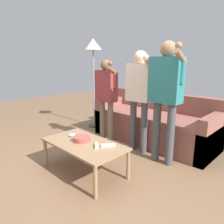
# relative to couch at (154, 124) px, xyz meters

# --- Properties ---
(ground_plane) EXTENTS (12.00, 12.00, 0.00)m
(ground_plane) POSITION_rel_couch_xyz_m (0.13, -1.39, -0.31)
(ground_plane) COLOR brown
(couch) EXTENTS (2.13, 0.84, 0.83)m
(couch) POSITION_rel_couch_xyz_m (0.00, 0.00, 0.00)
(couch) COLOR brown
(couch) RESTS_ON ground
(coffee_table) EXTENTS (1.08, 0.59, 0.40)m
(coffee_table) POSITION_rel_couch_xyz_m (-0.01, -1.56, 0.05)
(coffee_table) COLOR #997551
(coffee_table) RESTS_ON ground
(snack_bowl) EXTENTS (0.21, 0.21, 0.06)m
(snack_bowl) POSITION_rel_couch_xyz_m (-0.08, -1.54, 0.12)
(snack_bowl) COLOR #B24C47
(snack_bowl) RESTS_ON coffee_table
(game_remote_nunchuk) EXTENTS (0.06, 0.09, 0.05)m
(game_remote_nunchuk) POSITION_rel_couch_xyz_m (-0.30, -1.53, 0.11)
(game_remote_nunchuk) COLOR white
(game_remote_nunchuk) RESTS_ON coffee_table
(floor_lamp) EXTENTS (0.35, 0.35, 1.83)m
(floor_lamp) POSITION_rel_couch_xyz_m (-1.41, -0.17, 1.28)
(floor_lamp) COLOR #2D2D33
(floor_lamp) RESTS_ON ground
(player_left) EXTENTS (0.42, 0.27, 1.41)m
(player_left) POSITION_rel_couch_xyz_m (-0.53, -0.66, 0.58)
(player_left) COLOR #756656
(player_left) RESTS_ON ground
(player_center) EXTENTS (0.47, 0.31, 1.54)m
(player_center) POSITION_rel_couch_xyz_m (0.07, -0.55, 0.66)
(player_center) COLOR #47474C
(player_center) RESTS_ON ground
(player_right) EXTENTS (0.49, 0.31, 1.64)m
(player_right) POSITION_rel_couch_xyz_m (0.55, -0.62, 0.72)
(player_right) COLOR #47474C
(player_right) RESTS_ON ground
(game_remote_wand_near) EXTENTS (0.14, 0.13, 0.03)m
(game_remote_wand_near) POSITION_rel_couch_xyz_m (0.20, -1.53, 0.11)
(game_remote_wand_near) COLOR white
(game_remote_wand_near) RESTS_ON coffee_table
(game_remote_wand_far) EXTENTS (0.13, 0.15, 0.03)m
(game_remote_wand_far) POSITION_rel_couch_xyz_m (0.29, -1.42, 0.11)
(game_remote_wand_far) COLOR white
(game_remote_wand_far) RESTS_ON coffee_table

